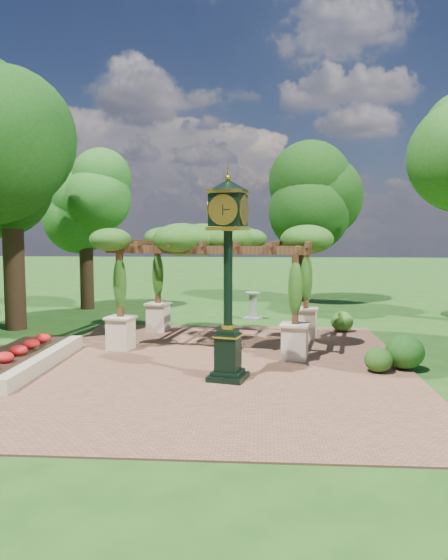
{
  "coord_description": "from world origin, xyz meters",
  "views": [
    {
      "loc": [
        1.09,
        -13.24,
        3.65
      ],
      "look_at": [
        0.0,
        2.5,
        2.2
      ],
      "focal_mm": 35.0,
      "sensor_mm": 36.0,
      "label": 1
    }
  ],
  "objects": [
    {
      "name": "ground",
      "position": [
        0.0,
        0.0,
        0.0
      ],
      "size": [
        120.0,
        120.0,
        0.0
      ],
      "primitive_type": "plane",
      "color": "#1E4714",
      "rests_on": "ground"
    },
    {
      "name": "sundial",
      "position": [
        0.74,
        8.8,
        0.5
      ],
      "size": [
        0.82,
        0.82,
        1.13
      ],
      "rotation": [
        0.0,
        0.0,
        -0.39
      ],
      "color": "gray",
      "rests_on": "ground"
    },
    {
      "name": "tree_west_near",
      "position": [
        -7.94,
        6.05,
        6.57
      ],
      "size": [
        5.39,
        5.39,
        9.55
      ],
      "color": "#322014",
      "rests_on": "ground"
    },
    {
      "name": "tree_west_far",
      "position": [
        -6.96,
        11.32,
        5.01
      ],
      "size": [
        3.22,
        3.22,
        7.35
      ],
      "color": "black",
      "rests_on": "ground"
    },
    {
      "name": "pedestal_clock",
      "position": [
        0.29,
        -0.33,
        2.93
      ],
      "size": [
        1.17,
        1.17,
        4.9
      ],
      "rotation": [
        0.0,
        0.0,
        -0.24
      ],
      "color": "black",
      "rests_on": "brick_plaza"
    },
    {
      "name": "pergola",
      "position": [
        -0.29,
        3.92,
        3.16
      ],
      "size": [
        6.7,
        4.84,
        3.85
      ],
      "rotation": [
        0.0,
        0.0,
        -0.18
      ],
      "color": "beige",
      "rests_on": "brick_plaza"
    },
    {
      "name": "border_wall",
      "position": [
        -4.6,
        0.5,
        0.2
      ],
      "size": [
        0.35,
        5.0,
        0.4
      ],
      "primitive_type": "cube",
      "color": "#C6B793",
      "rests_on": "ground"
    },
    {
      "name": "shrub_mid",
      "position": [
        4.83,
        1.01,
        0.49
      ],
      "size": [
        1.29,
        1.29,
        0.9
      ],
      "primitive_type": "ellipsoid",
      "rotation": [
        0.0,
        0.0,
        -0.37
      ],
      "color": "#205217",
      "rests_on": "brick_plaza"
    },
    {
      "name": "shrub_back",
      "position": [
        3.97,
        6.23,
        0.4
      ],
      "size": [
        1.03,
        1.03,
        0.72
      ],
      "primitive_type": "ellipsoid",
      "rotation": [
        0.0,
        0.0,
        -0.37
      ],
      "color": "#2D5A1A",
      "rests_on": "brick_plaza"
    },
    {
      "name": "shrub_front",
      "position": [
        4.07,
        0.62,
        0.36
      ],
      "size": [
        0.86,
        0.86,
        0.64
      ],
      "primitive_type": "ellipsoid",
      "rotation": [
        0.0,
        0.0,
        -0.25
      ],
      "color": "#295819",
      "rests_on": "brick_plaza"
    },
    {
      "name": "brick_plaza",
      "position": [
        0.0,
        1.0,
        0.02
      ],
      "size": [
        10.0,
        12.0,
        0.04
      ],
      "primitive_type": "cube",
      "color": "brown",
      "rests_on": "ground"
    },
    {
      "name": "flower_bed",
      "position": [
        -5.5,
        0.5,
        0.18
      ],
      "size": [
        1.5,
        5.0,
        0.36
      ],
      "primitive_type": "cube",
      "color": "red",
      "rests_on": "ground"
    },
    {
      "name": "tree_north",
      "position": [
        3.0,
        14.89,
        5.17
      ],
      "size": [
        4.14,
        4.14,
        7.55
      ],
      "color": "#321F14",
      "rests_on": "ground"
    }
  ]
}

